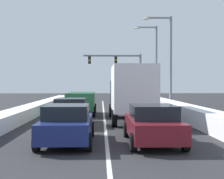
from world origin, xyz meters
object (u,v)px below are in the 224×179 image
Objects in this scene: sedan_maroon_right_lane_nearest at (153,124)px; suv_green_center_lane_third at (81,101)px; box_truck_right_lane_second at (131,91)px; street_lamp_right_far at (153,58)px; street_lamp_right_mid at (167,54)px; sedan_white_right_lane_third at (123,102)px; sedan_tan_center_lane_second at (71,111)px; sedan_navy_center_lane_nearest at (67,124)px; traffic_light_gantry at (122,67)px.

suv_green_center_lane_third reaches higher than sedan_maroon_right_lane_nearest.
street_lamp_right_far is at bearing 76.45° from box_truck_right_lane_second.
street_lamp_right_mid is at bearing 66.60° from box_truck_right_lane_second.
sedan_white_right_lane_third is (-0.13, 15.01, 0.00)m from sedan_maroon_right_lane_nearest.
suv_green_center_lane_third reaches higher than sedan_tan_center_lane_second.
sedan_maroon_right_lane_nearest is 0.51× the size of street_lamp_right_far.
street_lamp_right_far is at bearing 80.82° from sedan_maroon_right_lane_nearest.
sedan_maroon_right_lane_nearest and sedan_navy_center_lane_nearest have the same top height.
box_truck_right_lane_second is 7.98m from sedan_navy_center_lane_nearest.
sedan_maroon_right_lane_nearest and sedan_tan_center_lane_second have the same top height.
street_lamp_right_far reaches higher than suv_green_center_lane_third.
sedan_navy_center_lane_nearest is 0.53× the size of street_lamp_right_mid.
sedan_white_right_lane_third is (0.02, 7.64, -1.14)m from box_truck_right_lane_second.
sedan_navy_center_lane_nearest is at bearing 177.80° from sedan_maroon_right_lane_nearest.
sedan_maroon_right_lane_nearest is 0.62× the size of box_truck_right_lane_second.
suv_green_center_lane_third is at bearing -103.32° from traffic_light_gantry.
traffic_light_gantry is 13.32m from street_lamp_right_mid.
sedan_navy_center_lane_nearest is 11.71m from suv_green_center_lane_third.
sedan_navy_center_lane_nearest is at bearing -97.87° from traffic_light_gantry.
street_lamp_right_mid is (7.65, 11.02, 4.26)m from sedan_tan_center_lane_second.
street_lamp_right_mid is (3.18, -12.92, 0.52)m from traffic_light_gantry.
sedan_white_right_lane_third is 0.53× the size of street_lamp_right_mid.
sedan_navy_center_lane_nearest is (-3.17, -14.88, 0.00)m from sedan_white_right_lane_third.
suv_green_center_lane_third is (0.22, 5.96, 0.25)m from sedan_tan_center_lane_second.
box_truck_right_lane_second is at bearing -113.40° from street_lamp_right_mid.
sedan_navy_center_lane_nearest is at bearing -89.24° from suv_green_center_lane_third.
street_lamp_right_far reaches higher than sedan_navy_center_lane_nearest.
sedan_maroon_right_lane_nearest is 1.00× the size of sedan_navy_center_lane_nearest.
traffic_light_gantry is (0.93, 14.81, 3.73)m from sedan_white_right_lane_third.
street_lamp_right_far is at bearing 59.32° from suv_green_center_lane_third.
sedan_maroon_right_lane_nearest is 7.46m from box_truck_right_lane_second.
street_lamp_right_far is at bearing 90.35° from street_lamp_right_mid.
box_truck_right_lane_second is 1.47× the size of suv_green_center_lane_third.
sedan_maroon_right_lane_nearest is 3.31m from sedan_navy_center_lane_nearest.
street_lamp_right_far is (-0.05, 7.39, 0.22)m from street_lamp_right_mid.
traffic_light_gantry reaches higher than suv_green_center_lane_third.
traffic_light_gantry reaches higher than sedan_navy_center_lane_nearest.
sedan_tan_center_lane_second is at bearing -92.10° from suv_green_center_lane_third.
sedan_maroon_right_lane_nearest is at bearing -103.23° from street_lamp_right_mid.
sedan_navy_center_lane_nearest is 1.00× the size of sedan_tan_center_lane_second.
sedan_tan_center_lane_second is 0.92× the size of suv_green_center_lane_third.
street_lamp_right_mid reaches higher than sedan_tan_center_lane_second.
suv_green_center_lane_third is at bearing 90.76° from sedan_navy_center_lane_nearest.
traffic_light_gantry is at bearing 103.81° from street_lamp_right_mid.
box_truck_right_lane_second reaches higher than sedan_white_right_lane_third.
box_truck_right_lane_second is 0.81× the size of street_lamp_right_far.
suv_green_center_lane_third is (-3.46, 11.84, 0.25)m from sedan_maroon_right_lane_nearest.
sedan_tan_center_lane_second is 24.64m from traffic_light_gantry.
traffic_light_gantry reaches higher than sedan_tan_center_lane_second.
sedan_white_right_lane_third and sedan_tan_center_lane_second have the same top height.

